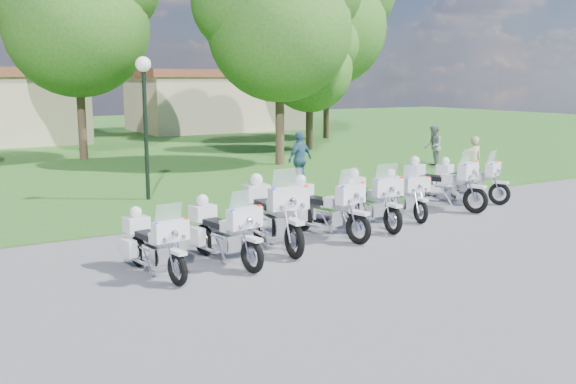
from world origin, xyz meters
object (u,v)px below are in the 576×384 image
motorcycle_4 (369,198)px  motorcycle_1 (223,230)px  motorcycle_0 (153,242)px  bystander_a (473,160)px  bystander_c (300,159)px  motorcycle_2 (271,212)px  lamp_post (144,92)px  motorcycle_3 (324,207)px  motorcycle_5 (403,194)px  bystander_b (433,146)px  motorcycle_6 (440,183)px  motorcycle_7 (468,180)px

motorcycle_4 → motorcycle_1: bearing=18.6°
motorcycle_0 → motorcycle_4: size_ratio=0.88×
motorcycle_4 → bystander_a: 7.70m
motorcycle_0 → bystander_c: bystander_c is taller
motorcycle_2 → lamp_post: 6.91m
motorcycle_1 → motorcycle_0: bearing=-7.1°
motorcycle_0 → motorcycle_2: size_ratio=0.79×
motorcycle_4 → bystander_c: bearing=-100.1°
motorcycle_3 → motorcycle_5: bearing=-179.5°
motorcycle_3 → bystander_b: bystander_b is taller
motorcycle_0 → motorcycle_6: motorcycle_6 is taller
motorcycle_0 → bystander_b: (14.43, 8.16, 0.25)m
motorcycle_4 → motorcycle_5: motorcycle_4 is taller
motorcycle_1 → motorcycle_7: 9.01m
motorcycle_0 → motorcycle_4: (5.79, 1.14, 0.08)m
bystander_a → bystander_b: bystander_b is taller
motorcycle_3 → motorcycle_4: 1.56m
motorcycle_2 → motorcycle_0: bearing=18.1°
motorcycle_7 → bystander_b: size_ratio=1.26×
motorcycle_3 → motorcycle_6: (4.48, 1.03, 0.03)m
motorcycle_1 → motorcycle_2: (1.41, 0.59, 0.11)m
motorcycle_7 → motorcycle_2: bearing=-11.7°
motorcycle_2 → motorcycle_1: bearing=27.9°
bystander_a → bystander_c: 5.94m
motorcycle_0 → motorcycle_5: size_ratio=1.00×
motorcycle_4 → motorcycle_5: (1.39, 0.40, -0.08)m
motorcycle_1 → bystander_c: bearing=-140.9°
lamp_post → motorcycle_4: bearing=-59.6°
motorcycle_3 → motorcycle_5: motorcycle_3 is taller
motorcycle_5 → motorcycle_4: bearing=26.5°
motorcycle_3 → bystander_b: (10.17, 7.35, 0.16)m
motorcycle_4 → motorcycle_6: motorcycle_6 is taller
motorcycle_4 → bystander_a: (6.96, 3.30, 0.13)m
motorcycle_1 → bystander_a: size_ratio=1.41×
motorcycle_1 → motorcycle_6: 7.54m
motorcycle_0 → bystander_b: bystander_b is taller
bystander_a → bystander_c: (-5.45, 2.36, 0.11)m
motorcycle_5 → bystander_c: size_ratio=1.15×
motorcycle_6 → motorcycle_7: size_ratio=1.14×
motorcycle_6 → motorcycle_7: bearing=174.4°
motorcycle_3 → motorcycle_1: bearing=1.3°
motorcycle_3 → motorcycle_5: size_ratio=1.14×
lamp_post → bystander_c: lamp_post is taller
motorcycle_5 → bystander_b: size_ratio=1.24×
motorcycle_2 → lamp_post: (-0.55, 6.47, 2.38)m
motorcycle_5 → motorcycle_6: 1.60m
motorcycle_2 → motorcycle_7: motorcycle_2 is taller
motorcycle_5 → lamp_post: (-4.91, 5.59, 2.53)m
bystander_b → bystander_c: (-7.13, -1.37, 0.07)m
motorcycle_1 → motorcycle_3: 2.94m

